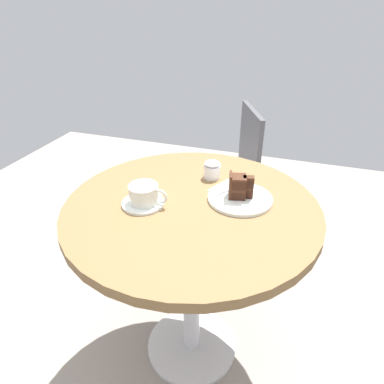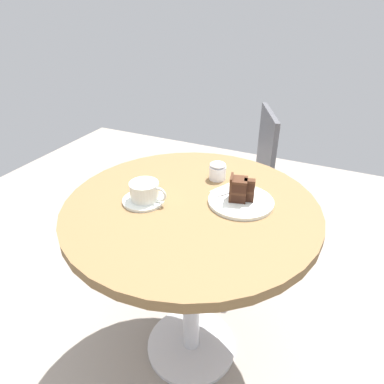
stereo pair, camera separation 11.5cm
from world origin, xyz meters
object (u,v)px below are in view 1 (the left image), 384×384
object	(u,v)px
saucer	(143,203)
coffee_cup	(144,193)
cake_slice	(239,187)
cafe_chair	(232,171)
teaspoon	(152,194)
fork	(236,187)
cake_plate	(240,198)
napkin	(233,191)
sugar_pot	(212,169)

from	to	relation	value
saucer	coffee_cup	distance (m)	0.04
cake_slice	cafe_chair	world-z (taller)	cafe_chair
coffee_cup	cafe_chair	bearing A→B (deg)	80.64
teaspoon	cake_slice	bearing A→B (deg)	-1.49
coffee_cup	fork	size ratio (longest dim) A/B	1.03
saucer	cafe_chair	size ratio (longest dim) A/B	0.17
fork	cafe_chair	bearing A→B (deg)	47.27
coffee_cup	cake_plate	distance (m)	0.33
saucer	napkin	distance (m)	0.33
coffee_cup	napkin	world-z (taller)	coffee_cup
cafe_chair	sugar_pot	world-z (taller)	cafe_chair
teaspoon	cake_plate	bearing A→B (deg)	-1.70
cafe_chair	teaspoon	bearing A→B (deg)	-34.14
saucer	sugar_pot	world-z (taller)	sugar_pot
teaspoon	napkin	xyz separation A→B (m)	(0.26, 0.13, -0.01)
teaspoon	cake_slice	distance (m)	0.30
coffee_cup	cake_plate	size ratio (longest dim) A/B	0.60
coffee_cup	cake_slice	xyz separation A→B (m)	(0.29, 0.13, 0.01)
cake_plate	napkin	bearing A→B (deg)	125.64
coffee_cup	napkin	size ratio (longest dim) A/B	0.80
saucer	cake_slice	bearing A→B (deg)	23.54
saucer	cake_slice	size ratio (longest dim) A/B	1.62
coffee_cup	napkin	distance (m)	0.32
saucer	teaspoon	bearing A→B (deg)	82.37
saucer	fork	bearing A→B (deg)	34.58
coffee_cup	cake_slice	distance (m)	0.32
cake_slice	fork	bearing A→B (deg)	107.18
teaspoon	napkin	size ratio (longest dim) A/B	0.58
napkin	sugar_pot	size ratio (longest dim) A/B	2.44
teaspoon	sugar_pot	bearing A→B (deg)	36.04
napkin	sugar_pot	xyz separation A→B (m)	(-0.10, 0.08, 0.03)
napkin	coffee_cup	bearing A→B (deg)	-146.00
saucer	cake_plate	world-z (taller)	cake_plate
saucer	teaspoon	world-z (taller)	teaspoon
teaspoon	napkin	bearing A→B (deg)	9.94
cake_plate	napkin	xyz separation A→B (m)	(-0.04, 0.05, -0.00)
fork	cafe_chair	xyz separation A→B (m)	(-0.14, 0.63, -0.26)
cafe_chair	saucer	bearing A→B (deg)	-33.99
fork	cafe_chair	world-z (taller)	cafe_chair
cake_slice	cafe_chair	size ratio (longest dim) A/B	0.10
cafe_chair	sugar_pot	bearing A→B (deg)	-21.22
cake_slice	cafe_chair	bearing A→B (deg)	103.08
cake_slice	fork	xyz separation A→B (m)	(-0.02, 0.06, -0.04)
saucer	napkin	bearing A→B (deg)	34.09
cake_plate	cafe_chair	distance (m)	0.75
teaspoon	fork	world-z (taller)	fork
saucer	napkin	size ratio (longest dim) A/B	0.86
saucer	sugar_pot	bearing A→B (deg)	57.18
cake_plate	cafe_chair	xyz separation A→B (m)	(-0.17, 0.69, -0.25)
saucer	coffee_cup	xyz separation A→B (m)	(0.01, 0.00, 0.04)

